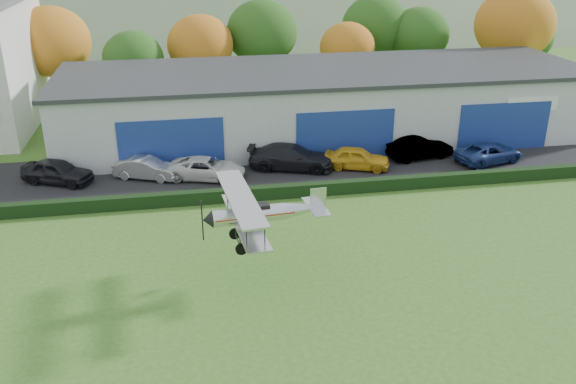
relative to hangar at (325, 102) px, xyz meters
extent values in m
plane|color=#3B621F|center=(-5.00, -27.98, -2.66)|extent=(300.00, 300.00, 0.00)
cube|color=black|center=(-2.00, -6.98, -2.63)|extent=(48.00, 9.00, 0.05)
cube|color=black|center=(-2.00, -11.78, -2.26)|extent=(46.00, 0.60, 0.80)
cube|color=#B2B7BC|center=(0.00, 0.02, -0.16)|extent=(40.00, 12.00, 5.00)
cube|color=#2D3033|center=(0.00, 0.02, 2.49)|extent=(40.60, 12.60, 0.30)
cube|color=navy|center=(-12.00, -6.03, -0.86)|extent=(7.00, 0.12, 3.60)
cube|color=navy|center=(0.00, -6.03, -0.86)|extent=(7.00, 0.12, 3.60)
cube|color=navy|center=(12.00, -6.03, -0.86)|extent=(7.00, 0.12, 3.60)
cylinder|color=#3D2614|center=(-22.00, 12.02, -1.08)|extent=(0.36, 0.36, 3.15)
ellipsoid|color=#9F5913|center=(-22.00, 12.02, 3.37)|extent=(6.84, 6.84, 6.16)
cylinder|color=#3D2614|center=(-15.00, 10.02, -1.43)|extent=(0.36, 0.36, 2.45)
ellipsoid|color=#1E4C14|center=(-15.00, 10.02, 2.03)|extent=(5.32, 5.32, 4.79)
cylinder|color=#3D2614|center=(-9.00, 12.02, -1.26)|extent=(0.36, 0.36, 2.80)
ellipsoid|color=#9F5913|center=(-9.00, 12.02, 2.70)|extent=(6.08, 6.08, 5.47)
cylinder|color=#3D2614|center=(-3.00, 14.02, -1.08)|extent=(0.36, 0.36, 3.15)
ellipsoid|color=#1E4C14|center=(-3.00, 14.02, 3.37)|extent=(6.84, 6.84, 6.16)
cylinder|color=#3D2614|center=(5.00, 12.02, -1.43)|extent=(0.36, 0.36, 2.45)
ellipsoid|color=#9F5913|center=(5.00, 12.02, 2.03)|extent=(5.32, 5.32, 4.79)
cylinder|color=#3D2614|center=(13.00, 14.02, -1.26)|extent=(0.36, 0.36, 2.80)
ellipsoid|color=#1E4C14|center=(13.00, 14.02, 2.70)|extent=(6.08, 6.08, 5.47)
cylinder|color=#3D2614|center=(21.00, 10.02, -0.91)|extent=(0.36, 0.36, 3.50)
ellipsoid|color=#9F5913|center=(21.00, 10.02, 4.04)|extent=(7.60, 7.60, 6.84)
cylinder|color=#3D2614|center=(25.00, 14.02, -1.43)|extent=(0.36, 0.36, 2.45)
ellipsoid|color=#1E4C14|center=(25.00, 14.02, 2.03)|extent=(5.32, 5.32, 4.79)
cylinder|color=#3D2614|center=(9.00, 16.02, -1.08)|extent=(0.36, 0.36, 3.15)
ellipsoid|color=#1E4C14|center=(9.00, 16.02, 3.37)|extent=(6.84, 6.84, 6.16)
ellipsoid|color=#4C6642|center=(15.00, 112.02, -18.06)|extent=(320.00, 196.00, 56.00)
ellipsoid|color=#4C6642|center=(85.00, 112.02, -12.56)|extent=(240.00, 126.00, 36.00)
imported|color=black|center=(-19.31, -6.95, -1.82)|extent=(4.95, 3.59, 1.57)
imported|color=silver|center=(-13.69, -7.17, -1.91)|extent=(4.50, 2.97, 1.40)
imported|color=silver|center=(-9.83, -7.91, -1.91)|extent=(5.46, 3.68, 1.39)
imported|color=black|center=(-4.05, -7.14, -1.77)|extent=(6.23, 3.97, 1.68)
imported|color=gold|center=(0.35, -7.89, -1.86)|extent=(4.74, 3.21, 1.50)
imported|color=gray|center=(5.33, -6.74, -1.83)|extent=(4.90, 2.43, 1.54)
imported|color=navy|center=(9.79, -8.34, -1.92)|extent=(5.34, 3.44, 1.37)
cylinder|color=silver|center=(-8.57, -20.75, 0.58)|extent=(3.34, 1.06, 0.78)
cone|color=silver|center=(-5.99, -20.53, 0.58)|extent=(1.96, 0.94, 0.78)
cone|color=black|center=(-10.42, -20.92, 0.58)|extent=(0.50, 0.81, 0.78)
cube|color=#AB2312|center=(-8.31, -20.73, 0.63)|extent=(3.69, 1.11, 0.05)
cube|color=black|center=(-8.14, -20.72, 0.95)|extent=(1.08, 0.61, 0.22)
cube|color=silver|center=(-8.74, -20.77, 0.33)|extent=(1.63, 6.30, 0.09)
cube|color=silver|center=(-8.92, -20.78, 1.49)|extent=(1.74, 6.65, 0.09)
cylinder|color=black|center=(-8.93, -23.04, 0.91)|extent=(0.06, 0.06, 1.12)
cylinder|color=black|center=(-8.16, -22.98, 0.91)|extent=(0.06, 0.06, 1.12)
cylinder|color=black|center=(-9.33, -18.56, 0.91)|extent=(0.06, 0.06, 1.12)
cylinder|color=black|center=(-8.55, -18.49, 0.91)|extent=(0.06, 0.06, 1.12)
cylinder|color=black|center=(-8.89, -21.09, 1.19)|extent=(0.07, 0.19, 0.65)
cylinder|color=black|center=(-8.94, -20.48, 1.19)|extent=(0.07, 0.19, 0.65)
cylinder|color=black|center=(-9.06, -21.17, -0.15)|extent=(0.11, 0.60, 1.06)
cylinder|color=black|center=(-9.12, -20.43, -0.15)|extent=(0.11, 0.60, 1.06)
cylinder|color=black|center=(-9.09, -20.80, -0.67)|extent=(0.21, 1.64, 0.06)
cylinder|color=black|center=(-9.02, -21.58, -0.67)|extent=(0.56, 0.17, 0.55)
cylinder|color=black|center=(-9.16, -20.02, -0.67)|extent=(0.56, 0.17, 0.55)
cylinder|color=black|center=(-5.38, -20.47, 0.37)|extent=(0.32, 0.08, 0.36)
cube|color=silver|center=(-5.38, -20.47, 0.63)|extent=(0.97, 2.31, 0.05)
cube|color=silver|center=(-5.30, -20.46, 1.06)|extent=(0.78, 0.12, 0.95)
cube|color=black|center=(-10.66, -20.94, 0.58)|extent=(0.06, 0.11, 1.90)
camera|label=1|loc=(-11.30, -45.69, 12.41)|focal=38.30mm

